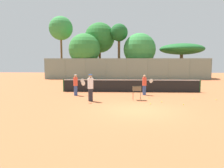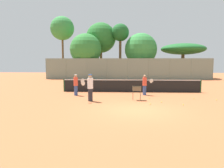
{
  "view_description": "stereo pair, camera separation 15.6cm",
  "coord_description": "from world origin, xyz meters",
  "px_view_note": "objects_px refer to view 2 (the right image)",
  "views": [
    {
      "loc": [
        -0.89,
        -11.62,
        2.61
      ],
      "look_at": [
        -1.51,
        4.02,
        1.0
      ],
      "focal_mm": 35.0,
      "sensor_mm": 36.0,
      "label": 1
    },
    {
      "loc": [
        -0.73,
        -11.61,
        2.61
      ],
      "look_at": [
        -1.51,
        4.02,
        1.0
      ],
      "focal_mm": 35.0,
      "sensor_mm": 36.0,
      "label": 2
    }
  ],
  "objects_px": {
    "player_yellow_shirt": "(145,85)",
    "ball_cart": "(137,90)",
    "parked_car": "(138,73)",
    "tennis_net": "(131,86)",
    "player_red_cap": "(90,87)",
    "player_white_outfit": "(76,85)"
  },
  "relations": [
    {
      "from": "player_yellow_shirt",
      "to": "parked_car",
      "type": "distance_m",
      "value": 19.27
    },
    {
      "from": "player_red_cap",
      "to": "ball_cart",
      "type": "height_order",
      "value": "player_red_cap"
    },
    {
      "from": "player_white_outfit",
      "to": "player_yellow_shirt",
      "type": "height_order",
      "value": "player_white_outfit"
    },
    {
      "from": "ball_cart",
      "to": "parked_car",
      "type": "distance_m",
      "value": 21.55
    },
    {
      "from": "player_yellow_shirt",
      "to": "ball_cart",
      "type": "height_order",
      "value": "player_yellow_shirt"
    },
    {
      "from": "player_white_outfit",
      "to": "ball_cart",
      "type": "bearing_deg",
      "value": -43.28
    },
    {
      "from": "player_white_outfit",
      "to": "ball_cart",
      "type": "distance_m",
      "value": 4.9
    },
    {
      "from": "player_yellow_shirt",
      "to": "player_white_outfit",
      "type": "bearing_deg",
      "value": -159.5
    },
    {
      "from": "ball_cart",
      "to": "parked_car",
      "type": "xyz_separation_m",
      "value": [
        1.55,
        21.5,
        -0.05
      ]
    },
    {
      "from": "player_red_cap",
      "to": "tennis_net",
      "type": "bearing_deg",
      "value": -162.88
    },
    {
      "from": "player_yellow_shirt",
      "to": "parked_car",
      "type": "height_order",
      "value": "parked_car"
    },
    {
      "from": "tennis_net",
      "to": "player_yellow_shirt",
      "type": "distance_m",
      "value": 1.95
    },
    {
      "from": "ball_cart",
      "to": "parked_car",
      "type": "bearing_deg",
      "value": 85.89
    },
    {
      "from": "player_red_cap",
      "to": "parked_car",
      "type": "height_order",
      "value": "player_red_cap"
    },
    {
      "from": "player_yellow_shirt",
      "to": "parked_car",
      "type": "bearing_deg",
      "value": 103.37
    },
    {
      "from": "parked_car",
      "to": "tennis_net",
      "type": "bearing_deg",
      "value": -95.7
    },
    {
      "from": "tennis_net",
      "to": "ball_cart",
      "type": "height_order",
      "value": "tennis_net"
    },
    {
      "from": "player_white_outfit",
      "to": "player_red_cap",
      "type": "distance_m",
      "value": 2.82
    },
    {
      "from": "player_red_cap",
      "to": "player_yellow_shirt",
      "type": "distance_m",
      "value": 4.8
    },
    {
      "from": "player_red_cap",
      "to": "player_yellow_shirt",
      "type": "relative_size",
      "value": 1.12
    },
    {
      "from": "tennis_net",
      "to": "player_red_cap",
      "type": "relative_size",
      "value": 6.65
    },
    {
      "from": "player_white_outfit",
      "to": "player_yellow_shirt",
      "type": "xyz_separation_m",
      "value": [
        5.33,
        0.45,
        -0.03
      ]
    }
  ]
}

